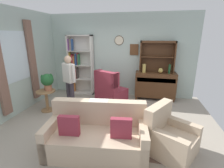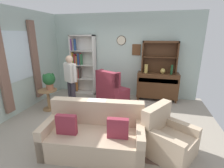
% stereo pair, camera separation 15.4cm
% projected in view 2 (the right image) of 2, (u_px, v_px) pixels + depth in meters
% --- Properties ---
extents(ground_plane, '(5.40, 4.60, 0.02)m').
position_uv_depth(ground_plane, '(106.00, 123.00, 4.11)').
color(ground_plane, '#9E9384').
extents(wall_back, '(5.00, 0.09, 2.80)m').
position_uv_depth(wall_back, '(123.00, 56.00, 5.68)').
color(wall_back, '#ADC1B7').
rests_on(wall_back, ground_plane).
extents(wall_left, '(0.16, 4.20, 2.80)m').
position_uv_depth(wall_left, '(14.00, 63.00, 4.30)').
color(wall_left, '#ADC1B7').
rests_on(wall_left, ground_plane).
extents(area_rug, '(2.50, 1.72, 0.01)m').
position_uv_depth(area_rug, '(111.00, 130.00, 3.78)').
color(area_rug, brown).
rests_on(area_rug, ground_plane).
extents(bookshelf, '(0.90, 0.30, 2.10)m').
position_uv_depth(bookshelf, '(82.00, 65.00, 5.95)').
color(bookshelf, silver).
rests_on(bookshelf, ground_plane).
extents(sideboard, '(1.30, 0.45, 0.92)m').
position_uv_depth(sideboard, '(157.00, 85.00, 5.40)').
color(sideboard, '#4C2D19').
rests_on(sideboard, ground_plane).
extents(sideboard_hutch, '(1.10, 0.26, 1.00)m').
position_uv_depth(sideboard_hutch, '(160.00, 53.00, 5.20)').
color(sideboard_hutch, '#4C2D19').
rests_on(sideboard_hutch, sideboard).
extents(vase_tall, '(0.11, 0.11, 0.28)m').
position_uv_depth(vase_tall, '(146.00, 69.00, 5.26)').
color(vase_tall, tan).
rests_on(vase_tall, sideboard).
extents(vase_round, '(0.15, 0.15, 0.17)m').
position_uv_depth(vase_round, '(163.00, 71.00, 5.16)').
color(vase_round, tan).
rests_on(vase_round, sideboard).
extents(bottle_wine, '(0.07, 0.07, 0.30)m').
position_uv_depth(bottle_wine, '(172.00, 70.00, 5.06)').
color(bottle_wine, '#194223').
rests_on(bottle_wine, sideboard).
extents(couch_floral, '(1.88, 1.05, 0.90)m').
position_uv_depth(couch_floral, '(95.00, 135.00, 3.05)').
color(couch_floral, '#C6AD8E').
rests_on(couch_floral, ground_plane).
extents(armchair_floral, '(1.06, 1.05, 0.88)m').
position_uv_depth(armchair_floral, '(167.00, 139.00, 2.96)').
color(armchair_floral, '#C6AD8E').
rests_on(armchair_floral, ground_plane).
extents(wingback_chair, '(1.05, 1.06, 1.05)m').
position_uv_depth(wingback_chair, '(111.00, 91.00, 5.23)').
color(wingback_chair, maroon).
rests_on(wingback_chair, ground_plane).
extents(plant_stand, '(0.52, 0.52, 0.60)m').
position_uv_depth(plant_stand, '(48.00, 97.00, 4.71)').
color(plant_stand, '#997047').
rests_on(plant_stand, ground_plane).
extents(potted_plant_large, '(0.34, 0.34, 0.47)m').
position_uv_depth(potted_plant_large, '(49.00, 80.00, 4.60)').
color(potted_plant_large, '#AD6B4C').
rests_on(potted_plant_large, plant_stand).
extents(person_reading, '(0.49, 0.34, 1.56)m').
position_uv_depth(person_reading, '(71.00, 79.00, 4.65)').
color(person_reading, '#38333D').
rests_on(person_reading, ground_plane).
extents(coffee_table, '(0.80, 0.50, 0.42)m').
position_uv_depth(coffee_table, '(118.00, 114.00, 3.77)').
color(coffee_table, '#4C2D19').
rests_on(coffee_table, ground_plane).
extents(book_stack, '(0.22, 0.15, 0.08)m').
position_uv_depth(book_stack, '(114.00, 111.00, 3.71)').
color(book_stack, gray).
rests_on(book_stack, coffee_table).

